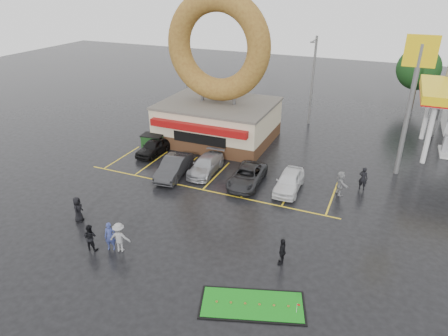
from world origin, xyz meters
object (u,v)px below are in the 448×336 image
at_px(car_silver, 206,165).
at_px(car_white, 289,181).
at_px(streetlight_mid, 313,79).
at_px(shell_sign, 415,81).
at_px(donut_shop, 218,94).
at_px(car_black, 154,147).
at_px(person_blue, 110,236).
at_px(streetlight_left, 186,70).
at_px(streetlight_right, 444,89).
at_px(putting_green, 252,305).
at_px(dumpster, 153,142).
at_px(car_grey, 247,176).
at_px(person_cameraman, 282,251).
at_px(car_dgrey, 174,167).

height_order(car_silver, car_white, car_white).
bearing_deg(streetlight_mid, shell_sign, -44.73).
bearing_deg(donut_shop, car_black, -125.54).
bearing_deg(person_blue, streetlight_left, 84.12).
relative_size(streetlight_right, putting_green, 1.65).
distance_m(shell_sign, streetlight_left, 24.46).
height_order(person_blue, putting_green, person_blue).
distance_m(car_black, person_blue, 13.65).
distance_m(shell_sign, car_silver, 16.63).
distance_m(dumpster, putting_green, 20.70).
height_order(donut_shop, car_grey, donut_shop).
height_order(streetlight_right, person_blue, streetlight_right).
bearing_deg(streetlight_mid, car_black, -129.15).
bearing_deg(streetlight_left, streetlight_mid, 4.09).
bearing_deg(streetlight_left, person_cameraman, -51.69).
xyz_separation_m(streetlight_right, car_silver, (-17.02, -15.81, -4.13)).
height_order(streetlight_mid, dumpster, streetlight_mid).
xyz_separation_m(car_silver, car_grey, (3.69, -0.52, 0.00)).
relative_size(shell_sign, streetlight_right, 1.18).
xyz_separation_m(streetlight_right, car_black, (-22.81, -14.28, -4.10)).
distance_m(donut_shop, car_grey, 10.06).
relative_size(streetlight_mid, dumpster, 5.00).
relative_size(car_silver, person_blue, 2.58).
bearing_deg(car_grey, donut_shop, 124.77).
xyz_separation_m(donut_shop, person_blue, (1.27, -18.00, -3.60)).
distance_m(car_silver, person_cameraman, 12.15).
xyz_separation_m(person_cameraman, putting_green, (-0.43, -3.57, -0.76)).
xyz_separation_m(shell_sign, car_white, (-7.17, -6.13, -6.65)).
distance_m(streetlight_right, putting_green, 29.63).
relative_size(car_dgrey, car_grey, 0.99).
bearing_deg(car_grey, shell_sign, 29.05).
height_order(shell_sign, streetlight_right, shell_sign).
relative_size(car_dgrey, car_silver, 1.03).
bearing_deg(person_blue, shell_sign, 24.92).
bearing_deg(car_dgrey, person_blue, -89.25).
xyz_separation_m(streetlight_left, car_grey, (12.68, -14.33, -4.13)).
distance_m(donut_shop, streetlight_left, 9.87).
bearing_deg(car_white, streetlight_mid, 95.23).
relative_size(streetlight_right, car_white, 2.12).
distance_m(shell_sign, car_dgrey, 18.89).
bearing_deg(streetlight_left, car_white, -41.58).
relative_size(streetlight_left, person_cameraman, 5.61).
distance_m(car_dgrey, car_grey, 5.82).
bearing_deg(putting_green, car_silver, 124.26).
bearing_deg(dumpster, person_cameraman, -42.21).
relative_size(car_silver, car_grey, 0.95).
height_order(streetlight_mid, car_dgrey, streetlight_mid).
xyz_separation_m(car_grey, car_white, (3.15, 0.28, 0.07)).
bearing_deg(person_cameraman, car_white, -171.07).
bearing_deg(streetlight_left, streetlight_right, 4.40).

